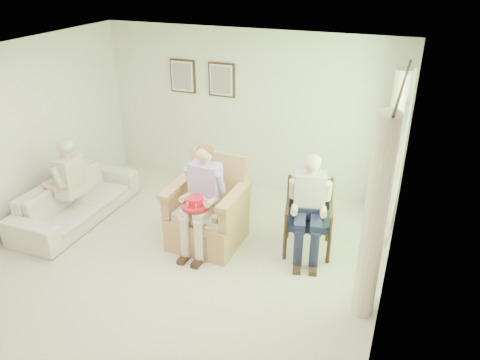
{
  "coord_description": "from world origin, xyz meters",
  "views": [
    {
      "loc": [
        2.55,
        -4.1,
        3.62
      ],
      "look_at": [
        0.62,
        0.8,
        1.05
      ],
      "focal_mm": 35.0,
      "sensor_mm": 36.0,
      "label": 1
    }
  ],
  "objects_px": {
    "wicker_armchair": "(209,217)",
    "person_wicker": "(202,191)",
    "hatbox": "(209,234)",
    "sofa": "(76,200)",
    "person_sofa": "(66,178)",
    "person_dark": "(309,200)",
    "wood_armchair": "(310,213)",
    "red_hat": "(195,204)"
  },
  "relations": [
    {
      "from": "wicker_armchair",
      "to": "person_wicker",
      "type": "bearing_deg",
      "value": -88.77
    },
    {
      "from": "wicker_armchair",
      "to": "hatbox",
      "type": "height_order",
      "value": "wicker_armchair"
    },
    {
      "from": "wood_armchair",
      "to": "sofa",
      "type": "relative_size",
      "value": 0.45
    },
    {
      "from": "wood_armchair",
      "to": "person_sofa",
      "type": "xyz_separation_m",
      "value": [
        -3.4,
        -0.66,
        0.21
      ]
    },
    {
      "from": "wood_armchair",
      "to": "person_wicker",
      "type": "distance_m",
      "value": 1.45
    },
    {
      "from": "sofa",
      "to": "hatbox",
      "type": "bearing_deg",
      "value": -92.26
    },
    {
      "from": "wood_armchair",
      "to": "hatbox",
      "type": "height_order",
      "value": "wood_armchair"
    },
    {
      "from": "wicker_armchair",
      "to": "person_dark",
      "type": "xyz_separation_m",
      "value": [
        1.31,
        0.22,
        0.41
      ]
    },
    {
      "from": "person_dark",
      "to": "wicker_armchair",
      "type": "bearing_deg",
      "value": 176.82
    },
    {
      "from": "red_hat",
      "to": "hatbox",
      "type": "bearing_deg",
      "value": 41.52
    },
    {
      "from": "wood_armchair",
      "to": "person_dark",
      "type": "distance_m",
      "value": 0.32
    },
    {
      "from": "red_hat",
      "to": "person_sofa",
      "type": "bearing_deg",
      "value": 178.11
    },
    {
      "from": "person_sofa",
      "to": "person_wicker",
      "type": "bearing_deg",
      "value": 91.8
    },
    {
      "from": "wood_armchair",
      "to": "hatbox",
      "type": "relative_size",
      "value": 1.3
    },
    {
      "from": "person_sofa",
      "to": "red_hat",
      "type": "xyz_separation_m",
      "value": [
        2.09,
        -0.07,
        0.04
      ]
    },
    {
      "from": "person_dark",
      "to": "red_hat",
      "type": "bearing_deg",
      "value": -169.06
    },
    {
      "from": "person_wicker",
      "to": "person_dark",
      "type": "relative_size",
      "value": 1.06
    },
    {
      "from": "sofa",
      "to": "hatbox",
      "type": "height_order",
      "value": "hatbox"
    },
    {
      "from": "wicker_armchair",
      "to": "hatbox",
      "type": "xyz_separation_m",
      "value": [
        0.11,
        -0.25,
        -0.1
      ]
    },
    {
      "from": "person_dark",
      "to": "hatbox",
      "type": "bearing_deg",
      "value": -171.23
    },
    {
      "from": "red_hat",
      "to": "person_wicker",
      "type": "bearing_deg",
      "value": 88.39
    },
    {
      "from": "wicker_armchair",
      "to": "person_wicker",
      "type": "xyz_separation_m",
      "value": [
        -0.0,
        -0.16,
        0.47
      ]
    },
    {
      "from": "sofa",
      "to": "person_sofa",
      "type": "distance_m",
      "value": 0.44
    },
    {
      "from": "person_dark",
      "to": "person_sofa",
      "type": "bearing_deg",
      "value": 175.85
    },
    {
      "from": "person_sofa",
      "to": "hatbox",
      "type": "height_order",
      "value": "person_sofa"
    },
    {
      "from": "person_dark",
      "to": "person_sofa",
      "type": "xyz_separation_m",
      "value": [
        -3.4,
        -0.5,
        -0.06
      ]
    },
    {
      "from": "person_dark",
      "to": "hatbox",
      "type": "relative_size",
      "value": 1.87
    },
    {
      "from": "person_sofa",
      "to": "hatbox",
      "type": "xyz_separation_m",
      "value": [
        2.21,
        0.04,
        -0.44
      ]
    },
    {
      "from": "person_wicker",
      "to": "hatbox",
      "type": "height_order",
      "value": "person_wicker"
    },
    {
      "from": "wicker_armchair",
      "to": "person_sofa",
      "type": "xyz_separation_m",
      "value": [
        -2.09,
        -0.29,
        0.35
      ]
    },
    {
      "from": "person_wicker",
      "to": "red_hat",
      "type": "height_order",
      "value": "person_wicker"
    },
    {
      "from": "wood_armchair",
      "to": "hatbox",
      "type": "bearing_deg",
      "value": -165.04
    },
    {
      "from": "sofa",
      "to": "red_hat",
      "type": "relative_size",
      "value": 5.97
    },
    {
      "from": "sofa",
      "to": "person_wicker",
      "type": "bearing_deg",
      "value": -89.78
    },
    {
      "from": "red_hat",
      "to": "person_dark",
      "type": "bearing_deg",
      "value": 23.48
    },
    {
      "from": "wicker_armchair",
      "to": "person_dark",
      "type": "distance_m",
      "value": 1.39
    },
    {
      "from": "person_wicker",
      "to": "red_hat",
      "type": "xyz_separation_m",
      "value": [
        -0.01,
        -0.2,
        -0.08
      ]
    },
    {
      "from": "wood_armchair",
      "to": "person_wicker",
      "type": "height_order",
      "value": "person_wicker"
    },
    {
      "from": "wood_armchair",
      "to": "red_hat",
      "type": "xyz_separation_m",
      "value": [
        -1.31,
        -0.73,
        0.25
      ]
    },
    {
      "from": "person_wicker",
      "to": "hatbox",
      "type": "relative_size",
      "value": 1.97
    },
    {
      "from": "sofa",
      "to": "person_sofa",
      "type": "relative_size",
      "value": 1.65
    },
    {
      "from": "person_wicker",
      "to": "person_dark",
      "type": "bearing_deg",
      "value": 17.09
    }
  ]
}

